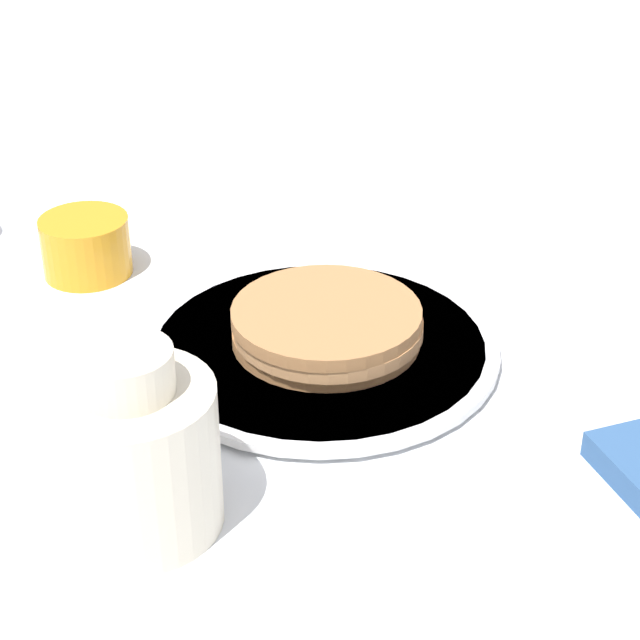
# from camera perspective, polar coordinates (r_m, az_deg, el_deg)

# --- Properties ---
(ground_plane) EXTENTS (4.00, 4.00, 0.00)m
(ground_plane) POSITION_cam_1_polar(r_m,az_deg,el_deg) (0.88, -1.24, -1.88)
(ground_plane) COLOR white
(plate) EXTENTS (0.29, 0.29, 0.01)m
(plate) POSITION_cam_1_polar(r_m,az_deg,el_deg) (0.88, -0.00, -1.46)
(plate) COLOR white
(plate) RESTS_ON ground_plane
(pancake_stack) EXTENTS (0.16, 0.16, 0.03)m
(pancake_stack) POSITION_cam_1_polar(r_m,az_deg,el_deg) (0.87, 0.37, -0.28)
(pancake_stack) COLOR #AE7645
(pancake_stack) RESTS_ON plate
(juice_glass) EXTENTS (0.08, 0.08, 0.06)m
(juice_glass) POSITION_cam_1_polar(r_m,az_deg,el_deg) (1.02, -12.38, 3.87)
(juice_glass) COLOR orange
(juice_glass) RESTS_ON ground_plane
(cream_jug) EXTENTS (0.11, 0.11, 0.13)m
(cream_jug) POSITION_cam_1_polar(r_m,az_deg,el_deg) (0.69, -9.88, -6.91)
(cream_jug) COLOR beige
(cream_jug) RESTS_ON ground_plane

